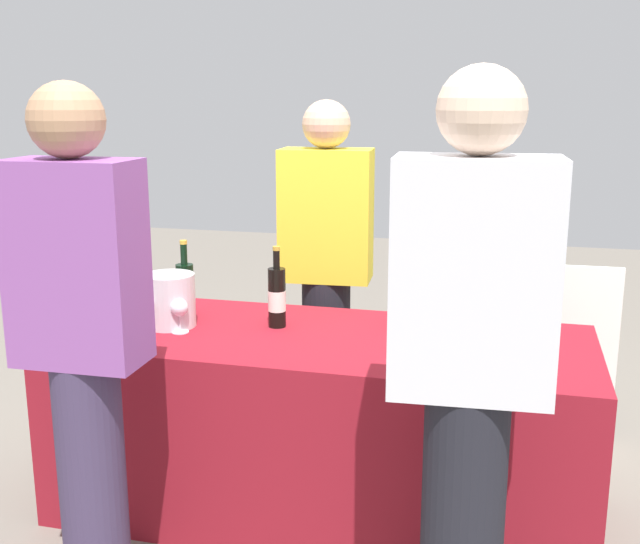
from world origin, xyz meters
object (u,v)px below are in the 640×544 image
object	(u,v)px
wine_bottle_0	(185,289)
ice_bucket	(170,300)
menu_board	(558,351)
wine_glass_1	(179,309)
guest_1	(470,364)
wine_glass_0	(145,304)
wine_bottle_3	(512,307)
wine_glass_2	(404,322)
wine_bottle_1	(277,297)
wine_bottle_2	(405,301)
guest_0	(82,335)
server_pouring	(326,264)

from	to	relation	value
wine_bottle_0	ice_bucket	size ratio (longest dim) A/B	1.51
menu_board	wine_glass_1	bearing A→B (deg)	-145.73
wine_glass_1	guest_1	bearing A→B (deg)	-28.74
wine_glass_0	menu_board	xyz separation A→B (m)	(1.61, 1.10, -0.42)
wine_bottle_3	wine_glass_1	distance (m)	1.28
wine_bottle_3	wine_glass_2	size ratio (longest dim) A/B	2.25
wine_glass_1	wine_bottle_1	bearing A→B (deg)	26.31
wine_glass_0	wine_glass_2	xyz separation A→B (m)	(1.00, 0.05, -0.01)
wine_bottle_2	guest_0	bearing A→B (deg)	-133.90
wine_glass_0	guest_0	bearing A→B (deg)	-81.04
guest_0	menu_board	world-z (taller)	guest_0
wine_bottle_0	wine_glass_1	size ratio (longest dim) A/B	2.36
wine_glass_0	ice_bucket	size ratio (longest dim) A/B	0.74
wine_glass_1	guest_0	size ratio (longest dim) A/B	0.08
wine_bottle_1	menu_board	size ratio (longest dim) A/B	0.38
wine_bottle_2	wine_glass_0	size ratio (longest dim) A/B	1.96
wine_glass_2	wine_bottle_1	bearing A→B (deg)	164.45
server_pouring	wine_bottle_2	bearing A→B (deg)	129.17
wine_glass_2	guest_1	world-z (taller)	guest_1
wine_glass_1	server_pouring	size ratio (longest dim) A/B	0.08
guest_0	guest_1	distance (m)	1.17
wine_bottle_2	wine_glass_2	bearing A→B (deg)	-82.28
wine_glass_1	guest_1	world-z (taller)	guest_1
wine_bottle_0	menu_board	bearing A→B (deg)	28.38
wine_glass_2	guest_1	bearing A→B (deg)	-67.48
wine_bottle_0	ice_bucket	world-z (taller)	wine_bottle_0
wine_bottle_1	wine_glass_1	bearing A→B (deg)	-153.69
guest_0	guest_1	size ratio (longest dim) A/B	0.98
ice_bucket	guest_0	xyz separation A→B (m)	(0.04, -0.70, 0.08)
ice_bucket	wine_glass_2	bearing A→B (deg)	-3.08
guest_1	wine_glass_0	bearing A→B (deg)	151.27
menu_board	wine_bottle_2	bearing A→B (deg)	-130.66
wine_glass_2	wine_bottle_3	bearing A→B (deg)	35.00
guest_0	guest_1	xyz separation A→B (m)	(1.17, 0.00, 0.01)
ice_bucket	guest_0	bearing A→B (deg)	-86.82
wine_bottle_2	wine_glass_1	size ratio (longest dim) A/B	2.26
wine_glass_2	guest_0	xyz separation A→B (m)	(-0.91, -0.65, 0.08)
guest_0	wine_glass_2	bearing A→B (deg)	34.31
ice_bucket	guest_0	distance (m)	0.71
wine_bottle_0	guest_0	xyz separation A→B (m)	(0.04, -0.86, 0.07)
ice_bucket	wine_bottle_0	bearing A→B (deg)	91.43
ice_bucket	guest_1	bearing A→B (deg)	-29.91
wine_glass_2	ice_bucket	bearing A→B (deg)	176.92
wine_bottle_3	server_pouring	bearing A→B (deg)	151.74
wine_glass_1	server_pouring	world-z (taller)	server_pouring
wine_glass_2	wine_glass_1	bearing A→B (deg)	-178.54
ice_bucket	menu_board	world-z (taller)	ice_bucket
wine_bottle_2	wine_bottle_3	xyz separation A→B (m)	(0.41, 0.01, 0.00)
wine_bottle_3	ice_bucket	distance (m)	1.34
wine_bottle_2	wine_bottle_3	world-z (taller)	wine_bottle_3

